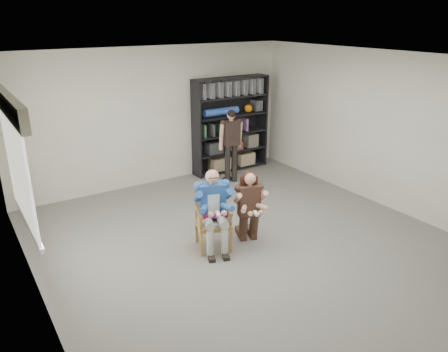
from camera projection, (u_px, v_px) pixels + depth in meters
room_shell at (259, 163)px, 6.16m from camera, size 6.00×7.00×2.80m
floor at (256, 250)px, 6.65m from camera, size 6.00×7.00×0.01m
window_left at (19, 164)px, 5.37m from camera, size 0.16×2.00×1.75m
armchair at (213, 219)px, 6.55m from camera, size 0.71×0.70×0.97m
seated_man at (213, 210)px, 6.50m from camera, size 0.77×0.89×1.26m
kneeling_woman at (249, 207)px, 6.72m from camera, size 0.72×0.89×1.15m
bookshelf at (231, 125)px, 9.73m from camera, size 1.80×0.38×2.10m
standing_man at (231, 147)px, 9.08m from camera, size 0.51×0.32×1.57m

